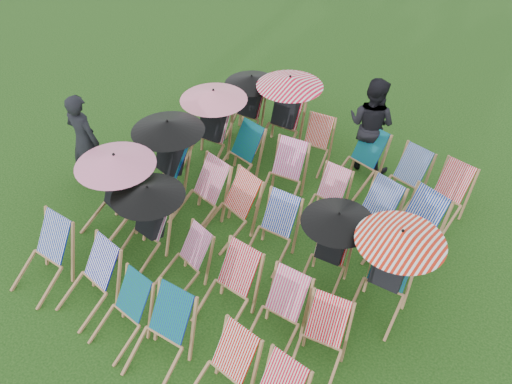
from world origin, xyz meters
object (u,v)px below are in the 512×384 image
Objects in this scene: deckchair_0 at (42,257)px; person_rear at (371,124)px; deckchair_29 at (445,196)px; person_left at (84,140)px.

person_rear reaches higher than deckchair_0.
deckchair_0 is 6.12m from deckchair_29.
deckchair_29 is 0.52× the size of person_left.
person_rear reaches higher than person_left.
deckchair_0 is at bearing 119.51° from person_left.
person_rear is at bearing -142.30° from person_left.
person_rear is (2.24, 5.21, 0.39)m from deckchair_0.
person_left is (-5.20, -2.82, 0.41)m from deckchair_29.
person_left is 0.97× the size of person_rear.
person_left is at bearing -145.70° from deckchair_29.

